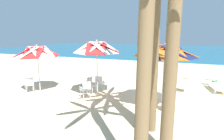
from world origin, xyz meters
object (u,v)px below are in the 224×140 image
(plastic_chair_2, at_px, (86,89))
(beach_umbrella_2, at_px, (37,52))
(beach_umbrella_0, at_px, (165,52))
(palm_tree_1, at_px, (145,7))
(beach_umbrella_1, at_px, (97,48))
(plastic_chair_0, at_px, (147,95))
(sun_lounger_1, at_px, (184,83))
(plastic_chair_3, at_px, (91,84))
(palm_tree_4, at_px, (175,12))
(plastic_chair_1, at_px, (169,100))
(sun_lounger_2, at_px, (151,77))
(beach_ball, at_px, (215,81))
(cooler_box, at_px, (170,95))
(plastic_chair_5, at_px, (30,84))
(beachgoer_seated, at_px, (167,63))
(palm_tree_3, at_px, (155,24))
(plastic_chair_4, at_px, (100,82))
(sun_lounger_0, at_px, (215,85))

(plastic_chair_2, height_order, beach_umbrella_2, beach_umbrella_2)
(beach_umbrella_0, height_order, palm_tree_1, palm_tree_1)
(beach_umbrella_0, relative_size, beach_umbrella_1, 0.97)
(plastic_chair_0, xyz_separation_m, sun_lounger_1, (1.54, 3.59, -0.22))
(plastic_chair_3, height_order, palm_tree_4, palm_tree_4)
(beach_umbrella_0, height_order, palm_tree_4, palm_tree_4)
(plastic_chair_1, height_order, sun_lounger_1, plastic_chair_1)
(plastic_chair_3, xyz_separation_m, sun_lounger_2, (2.62, 3.73, -0.22))
(plastic_chair_2, relative_size, beach_ball, 2.58)
(plastic_chair_3, height_order, sun_lounger_2, plastic_chair_3)
(palm_tree_4, distance_m, cooler_box, 5.44)
(plastic_chair_5, bearing_deg, beachgoer_seated, 61.52)
(plastic_chair_3, height_order, beachgoer_seated, beachgoer_seated)
(beach_umbrella_2, distance_m, beachgoer_seated, 13.09)
(plastic_chair_0, distance_m, plastic_chair_2, 3.03)
(palm_tree_4, bearing_deg, sun_lounger_2, 101.88)
(plastic_chair_2, relative_size, palm_tree_3, 0.16)
(beach_ball, height_order, beachgoer_seated, beachgoer_seated)
(plastic_chair_0, bearing_deg, palm_tree_1, -82.35)
(sun_lounger_1, distance_m, palm_tree_3, 6.63)
(beach_umbrella_1, relative_size, beach_umbrella_2, 1.10)
(plastic_chair_4, relative_size, sun_lounger_0, 0.39)
(beach_umbrella_0, height_order, beachgoer_seated, beach_umbrella_0)
(sun_lounger_0, bearing_deg, plastic_chair_4, -157.25)
(plastic_chair_0, height_order, plastic_chair_2, same)
(plastic_chair_2, relative_size, palm_tree_1, 0.16)
(beach_umbrella_0, relative_size, plastic_chair_4, 3.22)
(plastic_chair_0, height_order, beach_ball, plastic_chair_0)
(plastic_chair_2, height_order, sun_lounger_2, plastic_chair_2)
(plastic_chair_0, xyz_separation_m, plastic_chair_5, (-6.33, -0.39, 0.00))
(sun_lounger_0, bearing_deg, beachgoer_seated, 112.89)
(plastic_chair_3, height_order, plastic_chair_5, same)
(sun_lounger_0, xyz_separation_m, sun_lounger_1, (-1.70, -0.26, 0.00))
(beach_umbrella_2, height_order, sun_lounger_2, beach_umbrella_2)
(plastic_chair_2, bearing_deg, plastic_chair_4, 84.55)
(beach_umbrella_1, xyz_separation_m, plastic_chair_3, (-0.55, 0.36, -1.98))
(sun_lounger_1, xyz_separation_m, beach_ball, (1.88, 1.60, -0.11))
(plastic_chair_5, height_order, sun_lounger_2, plastic_chair_5)
(cooler_box, xyz_separation_m, beach_ball, (2.51, 3.95, -0.03))
(plastic_chair_0, relative_size, beachgoer_seated, 0.94)
(sun_lounger_2, xyz_separation_m, palm_tree_3, (1.01, -6.63, 3.13))
(beach_umbrella_0, relative_size, cooler_box, 5.57)
(plastic_chair_3, xyz_separation_m, palm_tree_3, (3.63, -2.90, 2.91))
(plastic_chair_5, relative_size, palm_tree_4, 0.14)
(plastic_chair_4, distance_m, beachgoer_seated, 10.53)
(plastic_chair_1, relative_size, plastic_chair_3, 1.00)
(beach_umbrella_0, bearing_deg, beach_ball, 61.68)
(cooler_box, distance_m, beach_ball, 4.68)
(plastic_chair_3, distance_m, palm_tree_4, 6.43)
(plastic_chair_1, relative_size, plastic_chair_2, 1.00)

